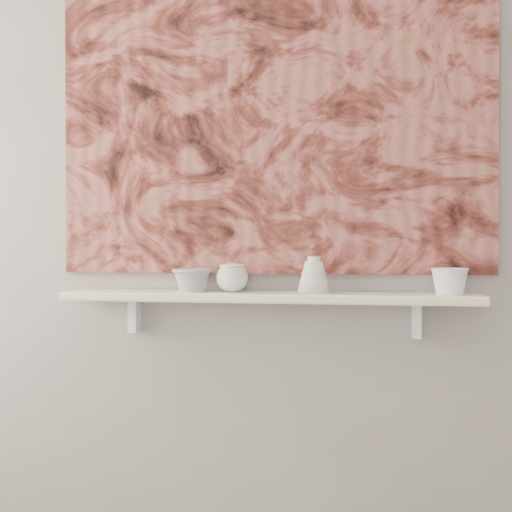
% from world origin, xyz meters
% --- Properties ---
extents(wall_back, '(3.60, 0.00, 3.60)m').
position_xyz_m(wall_back, '(0.00, 1.60, 1.35)').
color(wall_back, gray).
rests_on(wall_back, floor).
extents(shelf, '(1.40, 0.18, 0.03)m').
position_xyz_m(shelf, '(0.00, 1.51, 0.92)').
color(shelf, white).
rests_on(shelf, wall_back).
extents(shelf_stripe, '(1.40, 0.01, 0.02)m').
position_xyz_m(shelf_stripe, '(0.00, 1.41, 0.92)').
color(shelf_stripe, '#F5EAA3').
rests_on(shelf_stripe, shelf).
extents(bracket_left, '(0.03, 0.06, 0.12)m').
position_xyz_m(bracket_left, '(-0.49, 1.57, 0.84)').
color(bracket_left, white).
rests_on(bracket_left, wall_back).
extents(bracket_right, '(0.03, 0.06, 0.12)m').
position_xyz_m(bracket_right, '(0.49, 1.57, 0.84)').
color(bracket_right, white).
rests_on(bracket_right, wall_back).
extents(painting, '(1.50, 0.02, 1.10)m').
position_xyz_m(painting, '(0.00, 1.59, 1.54)').
color(painting, maroon).
rests_on(painting, wall_back).
extents(house_motif, '(0.09, 0.00, 0.08)m').
position_xyz_m(house_motif, '(0.45, 1.57, 1.23)').
color(house_motif, black).
rests_on(house_motif, painting).
extents(bowl_grey, '(0.18, 0.18, 0.08)m').
position_xyz_m(bowl_grey, '(-0.26, 1.51, 0.97)').
color(bowl_grey, gray).
rests_on(bowl_grey, shelf).
extents(cup_cream, '(0.14, 0.14, 0.10)m').
position_xyz_m(cup_cream, '(-0.12, 1.51, 0.98)').
color(cup_cream, silver).
rests_on(cup_cream, shelf).
extents(bell_vessel, '(0.14, 0.14, 0.12)m').
position_xyz_m(bell_vessel, '(0.15, 1.51, 0.99)').
color(bell_vessel, silver).
rests_on(bell_vessel, shelf).
extents(bowl_white, '(0.13, 0.13, 0.09)m').
position_xyz_m(bowl_white, '(0.59, 1.51, 0.97)').
color(bowl_white, white).
rests_on(bowl_white, shelf).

